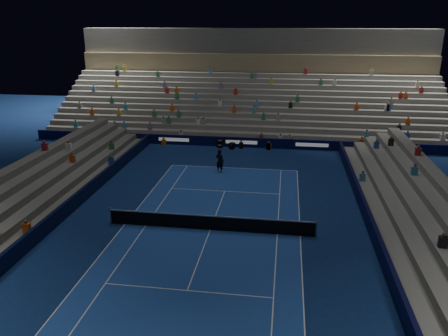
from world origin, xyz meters
name	(u,v)px	position (x,y,z in m)	size (l,w,h in m)	color
ground	(210,230)	(0.00, 0.00, 0.00)	(90.00, 90.00, 0.00)	navy
court_surface	(210,230)	(0.00, 0.00, 0.01)	(10.97, 23.77, 0.01)	#1C439B
sponsor_barrier_far	(242,142)	(0.00, 18.50, 0.50)	(44.00, 0.25, 1.00)	#080A32
sponsor_barrier_east	(374,233)	(9.70, 0.00, 0.50)	(0.25, 37.00, 1.00)	black
sponsor_barrier_west	(62,213)	(-9.70, 0.00, 0.50)	(0.25, 37.00, 1.00)	black
grandstand_main	(250,98)	(0.00, 27.90, 3.38)	(44.00, 15.20, 11.20)	slate
grandstand_east	(438,231)	(13.17, 0.00, 0.92)	(5.00, 37.00, 2.50)	slate
grandstand_west	(11,204)	(-13.17, 0.00, 0.92)	(5.00, 37.00, 2.50)	#60615C
tennis_net	(210,223)	(0.00, 0.00, 0.50)	(12.90, 0.10, 1.10)	#B2B2B7
tennis_player	(220,161)	(-1.03, 10.63, 1.01)	(0.73, 0.48, 2.01)	black
broadcast_camera	(232,146)	(-0.88, 17.71, 0.32)	(0.64, 1.00, 0.62)	black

